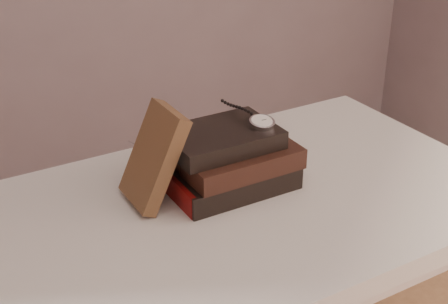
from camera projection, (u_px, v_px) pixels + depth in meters
table at (242, 239)px, 1.22m from camera, size 1.00×0.60×0.75m
book_stack at (229, 160)px, 1.20m from camera, size 0.24×0.17×0.12m
journal at (154, 157)px, 1.14m from camera, size 0.10×0.11×0.18m
pocket_watch at (259, 121)px, 1.19m from camera, size 0.05×0.15×0.02m
eyeglasses at (171, 148)px, 1.22m from camera, size 0.10×0.11×0.05m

